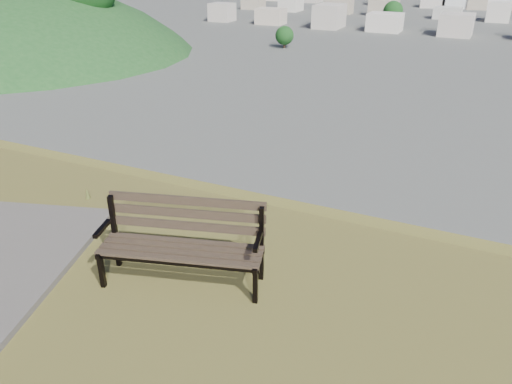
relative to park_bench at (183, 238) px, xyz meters
The scene contains 1 object.
park_bench is the anchor object (origin of this frame).
Camera 1 is at (1.44, -2.18, 28.51)m, focal length 35.00 mm.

